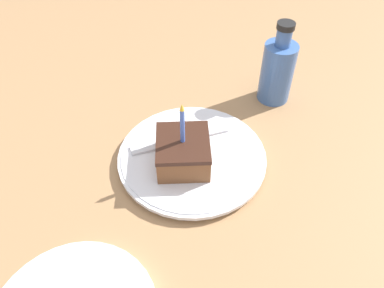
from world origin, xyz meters
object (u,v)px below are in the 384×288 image
(cake_slice, at_px, (183,152))
(bottle, at_px, (277,70))
(plate, at_px, (192,157))
(fork, at_px, (173,141))

(cake_slice, bearing_deg, bottle, 44.61)
(plate, height_order, bottle, bottle)
(fork, xyz_separation_m, bottle, (0.22, 0.15, 0.05))
(bottle, bearing_deg, plate, -135.75)
(fork, height_order, bottle, bottle)
(bottle, bearing_deg, fork, -145.97)
(fork, relative_size, bottle, 1.06)
(cake_slice, bearing_deg, plate, 48.38)
(plate, distance_m, fork, 0.05)
(plate, xyz_separation_m, cake_slice, (-0.02, -0.02, 0.04))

